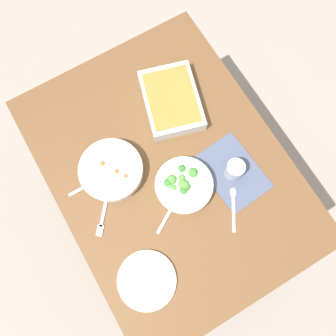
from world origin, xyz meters
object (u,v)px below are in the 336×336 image
Objects in this scene: fork_on_table at (103,217)px; spoon_by_broccoli at (172,208)px; baking_dish at (171,100)px; spoon_spare at (233,203)px; stew_bowl at (111,170)px; broccoli_bowl at (184,185)px; side_plate at (147,280)px; drink_cup at (234,170)px; spoon_by_stew at (95,181)px.

spoon_by_broccoli is at bearing -112.89° from fork_on_table.
spoon_spare is (-0.49, 0.01, -0.03)m from baking_dish.
broccoli_bowl is (-0.19, -0.21, -0.00)m from stew_bowl.
fork_on_table is at bearing 140.19° from stew_bowl.
spoon_by_broccoli is at bearing 121.34° from broccoli_bowl.
side_plate is at bearing 130.47° from spoon_by_broccoli.
broccoli_bowl is 1.04× the size of side_plate.
fork_on_table is at bearing 67.11° from spoon_by_broccoli.
broccoli_bowl is 2.68× the size of drink_cup.
spoon_by_broccoli is (-0.25, -0.13, -0.03)m from stew_bowl.
spoon_by_stew is 1.10× the size of spoon_spare.
baking_dish is at bearing -0.88° from spoon_spare.
drink_cup is at bearing -101.06° from fork_on_table.
broccoli_bowl is 0.34m from fork_on_table.
baking_dish is 4.11× the size of drink_cup.
baking_dish is 2.17× the size of spoon_by_broccoli.
side_plate reaches higher than spoon_by_broccoli.
side_plate reaches higher than fork_on_table.
side_plate is 1.49× the size of fork_on_table.
spoon_by_broccoli is at bearing -151.82° from stew_bowl.
baking_dish reaches higher than side_plate.
spoon_spare is at bearing 148.10° from drink_cup.
stew_bowl is 0.38m from baking_dish.
side_plate reaches higher than spoon_spare.
baking_dish is 0.45m from spoon_by_broccoli.
fork_on_table is at bearing 65.66° from spoon_spare.
fork_on_table is (0.05, 0.33, -0.03)m from broccoli_bowl.
spoon_by_broccoli is at bearing -139.42° from spoon_by_stew.
side_plate is at bearing 128.15° from broccoli_bowl.
broccoli_bowl is 0.38m from side_plate.
broccoli_bowl is 0.10m from spoon_by_broccoli.
spoon_by_broccoli is 1.01× the size of spoon_spare.
spoon_by_broccoli is (-0.38, 0.23, -0.03)m from baking_dish.
spoon_by_broccoli is at bearing 90.17° from drink_cup.
broccoli_bowl is at bearing -51.85° from side_plate.
baking_dish is at bearing -37.85° from side_plate.
side_plate is 1.37× the size of spoon_by_broccoli.
stew_bowl is 1.11× the size of broccoli_bowl.
side_plate is 0.28m from spoon_by_broccoli.
spoon_by_broccoli is (-0.05, 0.08, -0.03)m from broccoli_bowl.
fork_on_table is at bearing 6.30° from side_plate.
stew_bowl and baking_dish have the same top height.
broccoli_bowl is 0.36m from baking_dish.
broccoli_bowl is 0.35m from spoon_by_stew.
baking_dish is at bearing -68.82° from stew_bowl.
spoon_by_stew is at bearing 56.37° from broccoli_bowl.
stew_bowl reaches higher than spoon_spare.
fork_on_table is (0.21, 0.47, -0.00)m from spoon_spare.
drink_cup is (-0.24, -0.42, 0.01)m from stew_bowl.
spoon_by_stew is at bearing 40.58° from spoon_by_broccoli.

